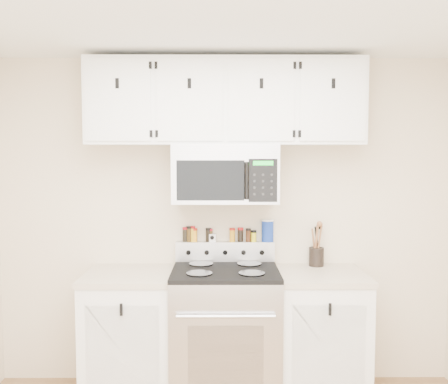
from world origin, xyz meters
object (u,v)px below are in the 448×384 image
(salt_canister, at_px, (268,230))
(range, at_px, (225,332))
(microwave, at_px, (225,174))
(utensil_crock, at_px, (316,255))

(salt_canister, bearing_deg, range, -139.23)
(microwave, height_order, salt_canister, microwave)
(salt_canister, bearing_deg, utensil_crock, -7.72)
(range, relative_size, salt_canister, 6.41)
(microwave, bearing_deg, utensil_crock, 8.61)
(utensil_crock, bearing_deg, microwave, -171.39)
(utensil_crock, distance_m, salt_canister, 0.42)
(range, bearing_deg, utensil_crock, 18.43)
(microwave, distance_m, utensil_crock, 0.94)
(range, distance_m, microwave, 1.15)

